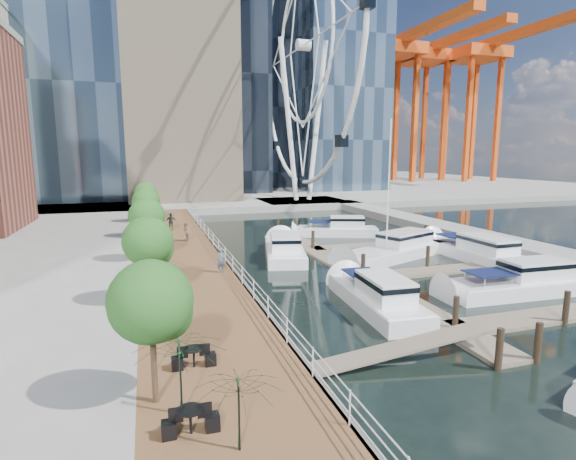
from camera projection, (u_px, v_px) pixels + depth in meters
The scene contains 18 objects.
ground at pixel (381, 324), 23.41m from camera, with size 520.00×520.00×0.00m, color black.
boardwalk at pixel (182, 262), 34.73m from camera, with size 6.00×60.00×1.00m, color brown.
seawall at pixel (220, 259), 35.63m from camera, with size 0.25×60.00×1.00m, color #595954.
land_far at pixel (190, 185), 119.17m from camera, with size 200.00×114.00×1.00m, color gray.
breakwater at pixel (455, 232), 48.08m from camera, with size 4.00×60.00×1.00m, color gray.
pier at pixel (303, 203), 76.36m from camera, with size 14.00×12.00×1.00m, color gray.
railing at pixel (219, 246), 35.43m from camera, with size 0.10×60.00×1.05m, color white, non-canonical shape.
floating_docks at pixel (409, 261), 35.08m from camera, with size 16.00×34.00×2.60m.
ferris_wheel at pixel (303, 46), 72.11m from camera, with size 5.80×45.60×47.80m.
port_cranes at pixel (427, 115), 130.13m from camera, with size 40.00×52.00×38.00m.
street_trees at pixel (147, 216), 32.44m from camera, with size 2.60×42.60×4.60m.
cafe_tables at pixel (179, 338), 18.20m from camera, with size 2.50×13.70×0.74m.
yacht_foreground at pixel (518, 294), 28.35m from camera, with size 2.88×10.74×2.15m, color white, non-canonical shape.
pedestrian_near at pixel (221, 260), 29.57m from camera, with size 0.60×0.39×1.63m, color #46505E.
pedestrian_mid at pixel (186, 232), 40.27m from camera, with size 0.83×0.64×1.70m, color #806658.
pedestrian_far at pixel (171, 222), 45.87m from camera, with size 1.06×0.44×1.81m, color #32383F.
moored_yachts at pixel (395, 262), 36.65m from camera, with size 19.39×38.58×11.50m.
cafe_seating at pixel (181, 334), 16.53m from camera, with size 4.47×15.40×2.48m.
Camera 1 is at (-11.37, -19.74, 8.74)m, focal length 28.00 mm.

